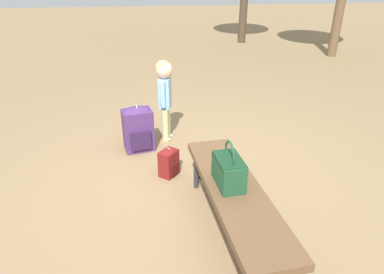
# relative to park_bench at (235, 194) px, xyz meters

# --- Properties ---
(ground_plane) EXTENTS (40.00, 40.00, 0.00)m
(ground_plane) POSITION_rel_park_bench_xyz_m (0.82, 0.18, -0.39)
(ground_plane) COLOR #8C704C
(ground_plane) RESTS_ON ground
(park_bench) EXTENTS (1.62, 0.48, 0.45)m
(park_bench) POSITION_rel_park_bench_xyz_m (0.00, 0.00, 0.00)
(park_bench) COLOR brown
(park_bench) RESTS_ON ground
(handbag) EXTENTS (0.33, 0.20, 0.37)m
(handbag) POSITION_rel_park_bench_xyz_m (0.06, 0.04, 0.18)
(handbag) COLOR #1E4C2D
(handbag) RESTS_ON park_bench
(child_standing) EXTENTS (0.26, 0.20, 1.01)m
(child_standing) POSITION_rel_park_bench_xyz_m (1.81, 0.36, 0.28)
(child_standing) COLOR #CCCC8C
(child_standing) RESTS_ON ground
(backpack_large) EXTENTS (0.34, 0.38, 0.57)m
(backpack_large) POSITION_rel_park_bench_xyz_m (1.59, 0.71, -0.11)
(backpack_large) COLOR #4C2D66
(backpack_large) RESTS_ON ground
(backpack_small) EXTENTS (0.24, 0.23, 0.32)m
(backpack_small) POSITION_rel_park_bench_xyz_m (0.96, 0.42, -0.23)
(backpack_small) COLOR maroon
(backpack_small) RESTS_ON ground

